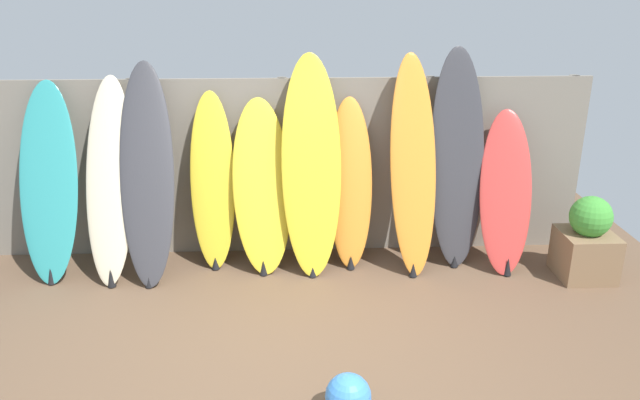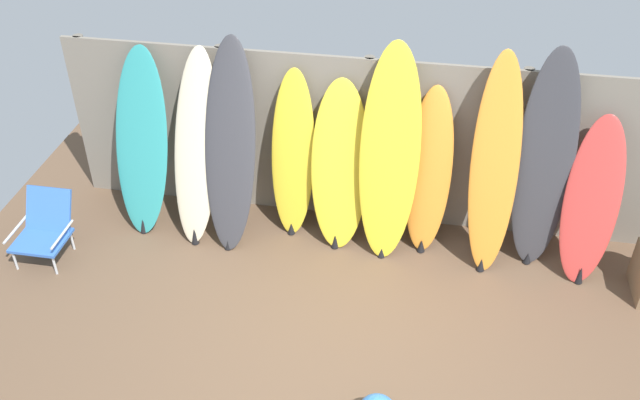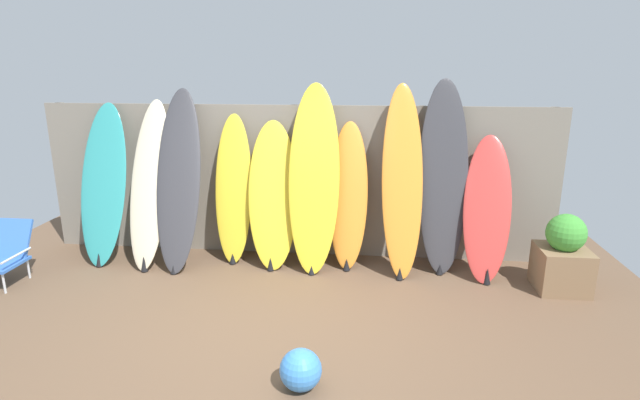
% 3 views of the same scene
% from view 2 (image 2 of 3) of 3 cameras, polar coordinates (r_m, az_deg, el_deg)
% --- Properties ---
extents(ground, '(7.68, 7.68, 0.00)m').
position_cam_2_polar(ground, '(6.15, 1.08, -12.34)').
color(ground, brown).
extents(fence_back, '(6.08, 0.11, 1.80)m').
position_cam_2_polar(fence_back, '(7.12, 3.68, 4.66)').
color(fence_back, gray).
rests_on(fence_back, ground).
extents(surfboard_teal_0, '(0.54, 0.67, 1.83)m').
position_cam_2_polar(surfboard_teal_0, '(7.29, -14.08, 4.36)').
color(surfboard_teal_0, teal).
rests_on(surfboard_teal_0, ground).
extents(surfboard_cream_1, '(0.49, 0.79, 1.87)m').
position_cam_2_polar(surfboard_cream_1, '(7.04, -9.88, 4.02)').
color(surfboard_cream_1, beige).
rests_on(surfboard_cream_1, ground).
extents(surfboard_charcoal_2, '(0.53, 0.81, 2.00)m').
position_cam_2_polar(surfboard_charcoal_2, '(6.90, -7.20, 4.19)').
color(surfboard_charcoal_2, '#38383D').
rests_on(surfboard_charcoal_2, ground).
extents(surfboard_yellow_3, '(0.43, 0.42, 1.71)m').
position_cam_2_polar(surfboard_yellow_3, '(6.99, -2.18, 3.54)').
color(surfboard_yellow_3, yellow).
rests_on(surfboard_yellow_3, ground).
extents(surfboard_yellow_4, '(0.62, 0.63, 1.65)m').
position_cam_2_polar(surfboard_yellow_4, '(6.88, 1.60, 2.65)').
color(surfboard_yellow_4, yellow).
rests_on(surfboard_yellow_4, ground).
extents(surfboard_yellow_5, '(0.58, 0.63, 2.06)m').
position_cam_2_polar(surfboard_yellow_5, '(6.69, 5.59, 3.58)').
color(surfboard_yellow_5, yellow).
rests_on(surfboard_yellow_5, ground).
extents(surfboard_orange_6, '(0.43, 0.50, 1.64)m').
position_cam_2_polar(surfboard_orange_6, '(6.88, 8.71, 2.21)').
color(surfboard_orange_6, orange).
rests_on(surfboard_orange_6, ground).
extents(surfboard_orange_7, '(0.50, 0.67, 2.07)m').
position_cam_2_polar(surfboard_orange_7, '(6.69, 13.80, 2.57)').
color(surfboard_orange_7, orange).
rests_on(surfboard_orange_7, ground).
extents(surfboard_charcoal_8, '(0.58, 0.50, 2.11)m').
position_cam_2_polar(surfboard_charcoal_8, '(6.83, 17.53, 2.89)').
color(surfboard_charcoal_8, '#38383D').
rests_on(surfboard_charcoal_8, ground).
extents(surfboard_red_9, '(0.57, 0.70, 1.52)m').
position_cam_2_polar(surfboard_red_9, '(6.97, 20.92, -0.18)').
color(surfboard_red_9, '#D13D38').
rests_on(surfboard_red_9, ground).
extents(beach_chair, '(0.50, 0.58, 0.63)m').
position_cam_2_polar(beach_chair, '(7.42, -21.17, -1.98)').
color(beach_chair, silver).
rests_on(beach_chair, ground).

